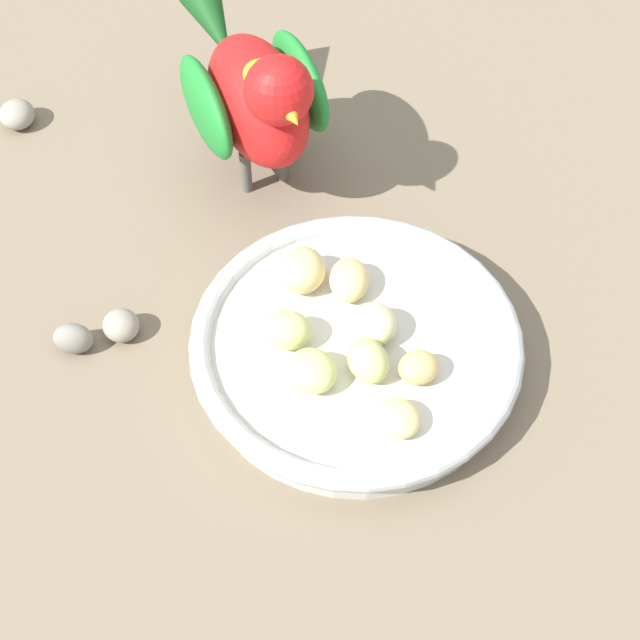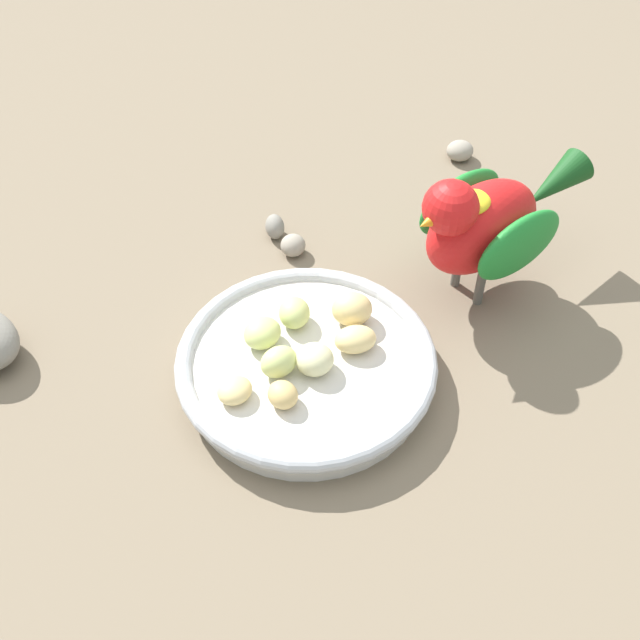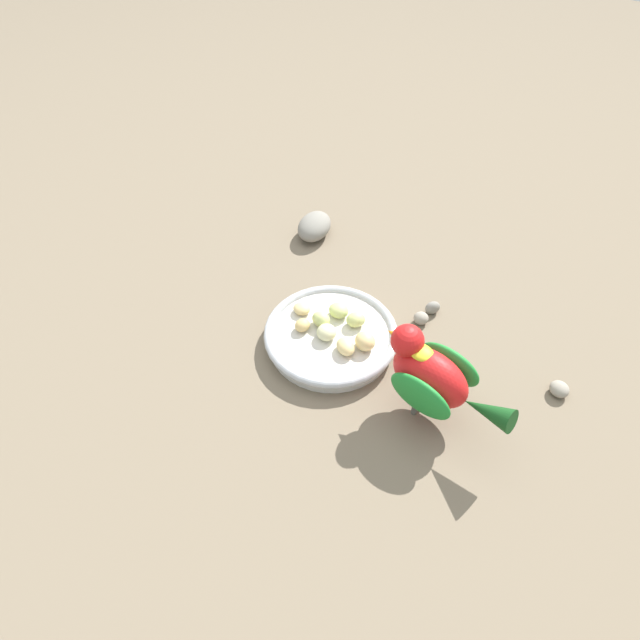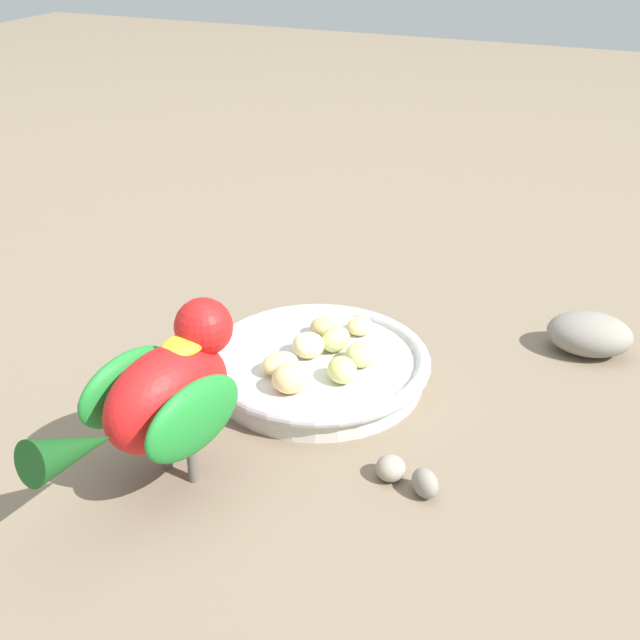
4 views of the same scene
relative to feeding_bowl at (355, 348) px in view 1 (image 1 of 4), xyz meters
The scene contains 14 objects.
ground_plane 0.03m from the feeding_bowl, ahead, with size 4.00×4.00×0.00m, color #756651.
feeding_bowl is the anchor object (origin of this frame).
apple_piece_0 0.05m from the feeding_bowl, 78.86° to the right, with size 0.03×0.03×0.02m, color #C6D17A.
apple_piece_1 0.06m from the feeding_bowl, behind, with size 0.04×0.03×0.03m, color #E5C67F.
apple_piece_2 0.05m from the feeding_bowl, 126.53° to the right, with size 0.03×0.03×0.02m, color #C6D17A.
apple_piece_3 0.02m from the feeding_bowl, 77.77° to the left, with size 0.03×0.03×0.02m, color beige.
apple_piece_4 0.05m from the feeding_bowl, 148.64° to the left, with size 0.04×0.03×0.02m, color #E5C67F.
apple_piece_5 0.03m from the feeding_bowl, 22.74° to the right, with size 0.03×0.03×0.02m, color #C6D17A.
apple_piece_6 0.05m from the feeding_bowl, 18.34° to the left, with size 0.03×0.02×0.02m, color tan.
apple_piece_7 0.07m from the feeding_bowl, 15.51° to the right, with size 0.03×0.03×0.02m, color #E5C67F.
parrot 0.20m from the feeding_bowl, 165.05° to the left, with size 0.21×0.11×0.14m.
pebble_0 0.19m from the feeding_bowl, 129.73° to the right, with size 0.03×0.02×0.02m, color gray.
pebble_1 0.16m from the feeding_bowl, 134.68° to the right, with size 0.03×0.02×0.02m, color gray.
pebble_2 0.36m from the feeding_bowl, 167.72° to the right, with size 0.03×0.03×0.02m, color gray.
Camera 1 is at (0.26, -0.24, 0.54)m, focal length 54.18 mm.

